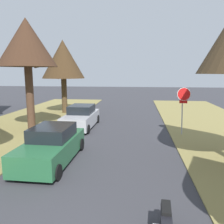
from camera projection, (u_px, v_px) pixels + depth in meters
name	position (u px, v px, depth m)	size (l,w,h in m)	color
stop_sign_far	(183.00, 101.00, 13.98)	(0.81, 0.55, 2.94)	#9EA0A5
street_tree_left_mid_b	(27.00, 44.00, 14.69)	(3.83, 3.83, 7.29)	#4E3526
street_tree_left_far	(63.00, 60.00, 21.29)	(3.97, 3.97, 6.81)	#4E3B24
parked_sedan_green	(52.00, 146.00, 10.01)	(1.99, 4.42, 1.57)	#28663D
parked_sedan_silver	(81.00, 117.00, 16.31)	(1.99, 4.42, 1.57)	#BCBCC1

